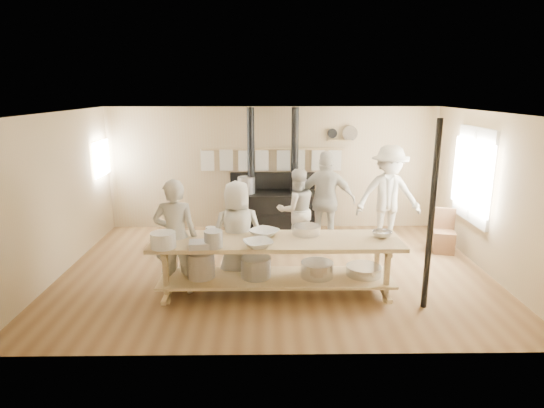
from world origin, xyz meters
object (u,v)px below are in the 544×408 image
cook_far_left (176,237)px  chair (444,240)px  stove (273,208)px  cook_center (237,233)px  cook_left (297,210)px  cook_by_window (389,196)px  prep_table (276,261)px  roasting_pan (203,244)px  cook_right (326,200)px

cook_far_left → chair: cook_far_left is taller
stove → cook_center: bearing=-102.6°
cook_left → chair: 2.79m
stove → cook_by_window: 2.40m
cook_by_window → cook_center: bearing=-150.3°
cook_left → chair: bearing=161.4°
stove → prep_table: stove is taller
cook_far_left → cook_left: 2.61m
stove → cook_center: size_ratio=1.60×
stove → cook_by_window: stove is taller
roasting_pan → cook_by_window: bearing=38.2°
prep_table → cook_left: size_ratio=2.32×
cook_right → prep_table: bearing=73.4°
roasting_pan → cook_right: bearing=49.8°
prep_table → cook_far_left: cook_far_left is taller
roasting_pan → chair: bearing=26.5°
prep_table → cook_far_left: size_ratio=2.09×
stove → cook_left: 1.22m
stove → roasting_pan: size_ratio=6.76×
prep_table → chair: (3.16, 1.75, -0.28)m
cook_far_left → cook_by_window: (3.66, 2.09, 0.11)m
chair → roasting_pan: (-4.16, -2.08, 0.65)m
cook_center → cook_by_window: (2.78, 1.77, 0.16)m
cook_right → roasting_pan: bearing=59.3°
prep_table → cook_center: cook_center is taller
cook_far_left → cook_center: 0.94m
stove → roasting_pan: (-1.00, -3.35, 0.37)m
cook_by_window → chair: (0.96, -0.44, -0.73)m
cook_right → chair: cook_right is taller
prep_table → cook_right: 2.28m
cook_center → cook_far_left: bearing=7.6°
stove → prep_table: 3.02m
cook_far_left → roasting_pan: 0.63m
cook_right → cook_by_window: 1.23m
cook_far_left → roasting_pan: (0.46, -0.43, 0.03)m
stove → cook_left: (0.43, -1.12, 0.25)m
stove → cook_left: stove is taller
cook_left → roasting_pan: bearing=42.0°
cook_far_left → cook_center: cook_far_left is taller
cook_right → roasting_pan: 3.08m
cook_left → roasting_pan: 2.65m
cook_center → roasting_pan: cook_center is taller
cook_center → chair: size_ratio=2.01×
cook_right → cook_by_window: (1.22, 0.17, 0.04)m
cook_left → stove: bearing=-84.5°
prep_table → cook_by_window: bearing=44.8°
cook_left → cook_right: size_ratio=0.84×
stove → roasting_pan: stove is taller
cook_far_left → cook_center: size_ratio=1.06×
prep_table → cook_left: (0.43, 1.90, 0.25)m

